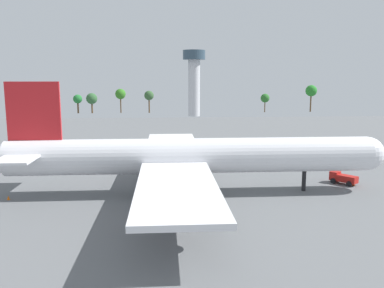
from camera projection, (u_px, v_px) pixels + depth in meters
ground_plane at (192, 193)px, 67.55m from camera, size 263.68×263.68×0.00m
cargo_airplane at (189, 156)px, 66.49m from camera, size 65.92×60.66×18.75m
cargo_loader at (182, 147)px, 106.08m from camera, size 5.29×2.95×2.24m
baggage_tug at (343, 178)px, 73.18m from camera, size 4.46×4.89×2.09m
catering_truck at (151, 153)px, 98.60m from camera, size 2.89×4.27×2.05m
fuel_truck at (264, 145)px, 108.25m from camera, size 2.65×3.76×2.42m
safety_cone_nose at (354, 183)px, 72.24m from camera, size 0.51×0.51×0.73m
safety_cone_tail at (8, 198)px, 63.67m from camera, size 0.47×0.47×0.67m
control_tower at (194, 76)px, 201.25m from camera, size 11.30×11.30×33.13m
tree_line_backdrop at (137, 95)px, 221.66m from camera, size 168.02×6.56×15.39m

